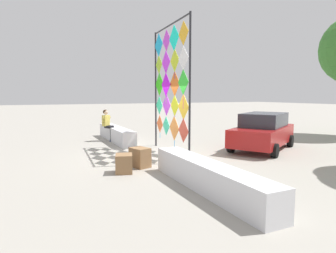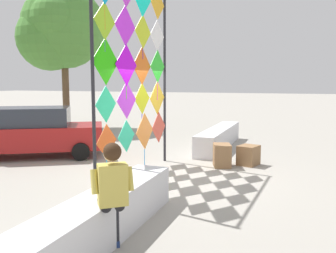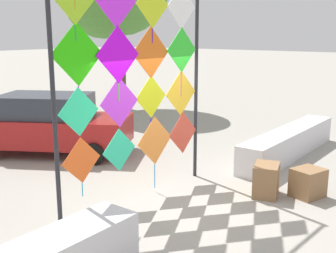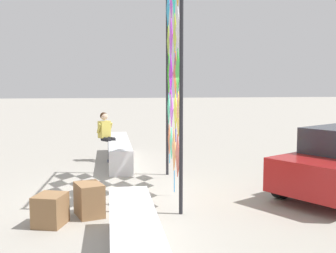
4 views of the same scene
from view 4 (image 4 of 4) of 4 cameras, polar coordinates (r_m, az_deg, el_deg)
ground at (r=9.14m, az=-4.60°, el=-9.30°), size 120.00×120.00×0.00m
plaza_ledge_left at (r=12.99m, az=-6.67°, el=-3.29°), size 4.33×0.63×0.66m
kite_display_rack at (r=9.19m, az=0.66°, el=7.89°), size 3.40×0.29×4.78m
seated_vendor at (r=13.01m, az=-8.35°, el=-0.82°), size 0.72×0.69×1.50m
cardboard_box_large at (r=7.82m, az=-10.64°, el=-9.73°), size 0.70×0.59×0.60m
cardboard_box_small at (r=7.49m, az=-15.68°, el=-10.84°), size 0.66×0.61×0.53m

